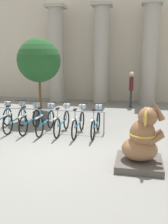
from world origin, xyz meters
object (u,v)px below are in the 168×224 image
object	(u,v)px
bicycle_0	(0,118)
bicycle_5	(79,123)
bicycle_6	(96,123)
bicycle_1	(16,119)
potted_tree	(39,62)
bicycle_2	(31,120)
bicycle_3	(46,121)
elephant_statue	(142,144)
person_pedestrian	(131,86)
bicycle_4	(62,122)

from	to	relation	value
bicycle_0	bicycle_5	distance (m)	2.81
bicycle_0	bicycle_6	xyz separation A→B (m)	(3.38, 0.06, 0.00)
bicycle_1	bicycle_5	bearing A→B (deg)	-1.54
bicycle_5	potted_tree	distance (m)	3.12
bicycle_2	bicycle_6	bearing A→B (deg)	1.25
bicycle_3	potted_tree	bearing A→B (deg)	117.21
bicycle_5	potted_tree	xyz separation A→B (m)	(-1.93, 1.56, 1.89)
bicycle_0	bicycle_5	xyz separation A→B (m)	(2.81, -0.01, 0.00)
elephant_statue	person_pedestrian	xyz separation A→B (m)	(-0.44, 6.94, 0.51)
bicycle_2	elephant_statue	distance (m)	4.23
bicycle_2	bicycle_5	xyz separation A→B (m)	(1.69, -0.02, 0.00)
bicycle_3	bicycle_5	xyz separation A→B (m)	(1.13, 0.00, 0.00)
potted_tree	bicycle_4	bearing A→B (deg)	-48.21
bicycle_1	bicycle_3	xyz separation A→B (m)	(1.13, -0.06, 0.00)
bicycle_4	bicycle_6	world-z (taller)	same
bicycle_0	potted_tree	world-z (taller)	potted_tree
bicycle_0	bicycle_5	world-z (taller)	same
bicycle_6	elephant_statue	world-z (taller)	elephant_statue
bicycle_4	potted_tree	distance (m)	2.79
bicycle_2	person_pedestrian	distance (m)	5.84
potted_tree	person_pedestrian	bearing A→B (deg)	43.63
bicycle_4	bicycle_6	xyz separation A→B (m)	(1.13, 0.04, 0.00)
bicycle_2	bicycle_5	bearing A→B (deg)	-0.76
bicycle_4	bicycle_6	size ratio (longest dim) A/B	1.00
bicycle_1	bicycle_4	distance (m)	1.69
bicycle_0	bicycle_3	size ratio (longest dim) A/B	1.00
bicycle_3	person_pedestrian	size ratio (longest dim) A/B	0.97
bicycle_2	potted_tree	size ratio (longest dim) A/B	0.54
bicycle_4	bicycle_5	size ratio (longest dim) A/B	1.00
bicycle_2	potted_tree	xyz separation A→B (m)	(-0.24, 1.53, 1.89)
bicycle_0	bicycle_6	bearing A→B (deg)	1.06
bicycle_3	bicycle_5	world-z (taller)	same
bicycle_0	bicycle_3	bearing A→B (deg)	-0.41
bicycle_3	bicycle_4	world-z (taller)	same
bicycle_3	potted_tree	world-z (taller)	potted_tree
bicycle_3	person_pedestrian	xyz separation A→B (m)	(2.65, 4.86, 0.68)
bicycle_2	bicycle_5	size ratio (longest dim) A/B	1.00
bicycle_3	bicycle_4	size ratio (longest dim) A/B	1.00
bicycle_3	bicycle_4	xyz separation A→B (m)	(0.56, 0.03, 0.00)
bicycle_3	bicycle_5	size ratio (longest dim) A/B	1.00
bicycle_3	bicycle_4	distance (m)	0.56
elephant_statue	person_pedestrian	size ratio (longest dim) A/B	0.93
bicycle_6	potted_tree	size ratio (longest dim) A/B	0.54
bicycle_6	elephant_statue	xyz separation A→B (m)	(1.41, -2.16, 0.17)
potted_tree	bicycle_2	bearing A→B (deg)	-81.12
bicycle_5	bicycle_2	bearing A→B (deg)	179.24
bicycle_2	bicycle_3	size ratio (longest dim) A/B	1.00
bicycle_1	person_pedestrian	distance (m)	6.14
bicycle_0	bicycle_2	size ratio (longest dim) A/B	1.00
bicycle_4	person_pedestrian	bearing A→B (deg)	66.54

